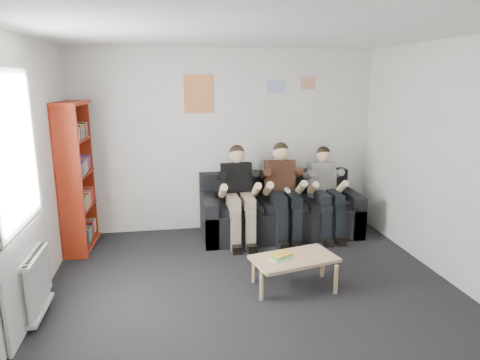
# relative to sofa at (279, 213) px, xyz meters

# --- Properties ---
(room_shell) EXTENTS (5.00, 5.00, 5.00)m
(room_shell) POSITION_rel_sofa_xyz_m (-0.73, -2.07, 1.03)
(room_shell) COLOR black
(room_shell) RESTS_ON ground
(sofa) EXTENTS (2.29, 0.94, 0.89)m
(sofa) POSITION_rel_sofa_xyz_m (0.00, 0.00, 0.00)
(sofa) COLOR black
(sofa) RESTS_ON ground
(bookshelf) EXTENTS (0.30, 0.89, 1.98)m
(bookshelf) POSITION_rel_sofa_xyz_m (-2.80, -0.06, 0.67)
(bookshelf) COLOR #9B2610
(bookshelf) RESTS_ON ground
(coffee_table) EXTENTS (0.91, 0.50, 0.36)m
(coffee_table) POSITION_rel_sofa_xyz_m (-0.28, -1.70, 0.00)
(coffee_table) COLOR tan
(coffee_table) RESTS_ON ground
(game_cases) EXTENTS (0.24, 0.21, 0.05)m
(game_cases) POSITION_rel_sofa_xyz_m (-0.44, -1.72, 0.07)
(game_cases) COLOR silver
(game_cases) RESTS_ON coffee_table
(person_left) EXTENTS (0.41, 0.87, 1.36)m
(person_left) POSITION_rel_sofa_xyz_m (-0.64, -0.21, 0.36)
(person_left) COLOR black
(person_left) RESTS_ON sofa
(person_middle) EXTENTS (0.42, 0.90, 1.38)m
(person_middle) POSITION_rel_sofa_xyz_m (0.00, -0.21, 0.37)
(person_middle) COLOR #482818
(person_middle) RESTS_ON sofa
(person_right) EXTENTS (0.38, 0.82, 1.30)m
(person_right) POSITION_rel_sofa_xyz_m (0.64, -0.20, 0.34)
(person_right) COLOR silver
(person_right) RESTS_ON sofa
(radiator) EXTENTS (0.10, 0.64, 0.60)m
(radiator) POSITION_rel_sofa_xyz_m (-2.88, -1.87, 0.03)
(radiator) COLOR white
(radiator) RESTS_ON ground
(window) EXTENTS (0.05, 1.30, 2.36)m
(window) POSITION_rel_sofa_xyz_m (-2.95, -1.87, 0.71)
(window) COLOR white
(window) RESTS_ON room_shell
(poster_large) EXTENTS (0.42, 0.01, 0.55)m
(poster_large) POSITION_rel_sofa_xyz_m (-1.13, 0.42, 1.73)
(poster_large) COLOR gold
(poster_large) RESTS_ON room_shell
(poster_blue) EXTENTS (0.25, 0.01, 0.20)m
(poster_blue) POSITION_rel_sofa_xyz_m (0.02, 0.42, 1.83)
(poster_blue) COLOR #3D6ED1
(poster_blue) RESTS_ON room_shell
(poster_pink) EXTENTS (0.22, 0.01, 0.18)m
(poster_pink) POSITION_rel_sofa_xyz_m (0.52, 0.42, 1.88)
(poster_pink) COLOR #BB3A8E
(poster_pink) RESTS_ON room_shell
(poster_sign) EXTENTS (0.20, 0.01, 0.14)m
(poster_sign) POSITION_rel_sofa_xyz_m (-1.73, 0.42, 1.93)
(poster_sign) COLOR white
(poster_sign) RESTS_ON room_shell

